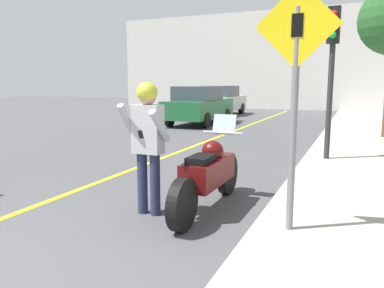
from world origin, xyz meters
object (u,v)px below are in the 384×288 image
Objects in this scene: motorcycle at (209,174)px; parked_car_green at (199,105)px; person_biker at (148,134)px; traffic_light at (332,54)px; crossing_sign at (295,86)px; parked_car_silver at (221,100)px.

motorcycle is 0.57× the size of parked_car_green.
person_biker is 11.67m from parked_car_green.
motorcycle is 4.57m from traffic_light.
crossing_sign reaches higher than parked_car_silver.
person_biker is at bearing -74.01° from parked_car_silver.
parked_car_green is at bearing 117.50° from crossing_sign.
crossing_sign is 0.65× the size of parked_car_green.
traffic_light is at bearing 89.12° from crossing_sign.
person_biker is at bearing -142.87° from motorcycle.
parked_car_green is at bearing 131.79° from traffic_light.
traffic_light is at bearing 65.98° from person_biker.
person_biker is at bearing 177.19° from crossing_sign.
person_biker reaches higher than motorcycle.
person_biker reaches higher than parked_car_green.
traffic_light is 8.92m from parked_car_green.
traffic_light is (1.99, 4.47, 1.30)m from person_biker.
crossing_sign is at bearing -62.50° from parked_car_green.
crossing_sign is at bearing -90.88° from traffic_light.
crossing_sign reaches higher than motorcycle.
traffic_light is at bearing -60.56° from parked_car_silver.
parked_car_green and parked_car_silver have the same top height.
crossing_sign is 0.83× the size of traffic_light.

